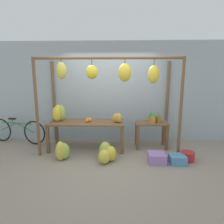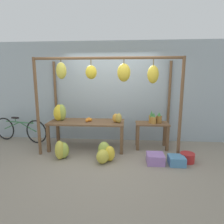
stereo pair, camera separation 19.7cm
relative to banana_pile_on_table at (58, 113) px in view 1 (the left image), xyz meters
The scene contains 15 objects.
ground_plane 1.71m from the banana_pile_on_table, 26.62° to the right, with size 20.00×20.00×0.00m, color gray.
shop_wall_back 1.56m from the banana_pile_on_table, 29.14° to the left, with size 8.00×0.08×2.80m.
stall_awning 1.59m from the banana_pile_on_table, 13.94° to the right, with size 3.29×1.31×2.25m.
display_table_main 0.78m from the banana_pile_on_table, ahead, with size 1.89×0.75×0.71m.
display_table_side 2.42m from the banana_pile_on_table, ahead, with size 0.83×0.46×0.67m.
banana_pile_on_table is the anchor object (origin of this frame).
orange_pile 0.79m from the banana_pile_on_table, ahead, with size 0.17×0.28×0.09m.
pineapple_cluster 2.43m from the banana_pile_on_table, ahead, with size 0.33×0.34×0.30m.
banana_pile_ground_left 1.05m from the banana_pile_on_table, 69.57° to the right, with size 0.36×0.34×0.43m.
banana_pile_ground_right 1.66m from the banana_pile_on_table, 31.17° to the right, with size 0.46×0.57×0.41m.
fruit_crate_white 2.62m from the banana_pile_on_table, 18.88° to the right, with size 0.36×0.35×0.21m.
blue_bucket 3.24m from the banana_pile_on_table, 12.76° to the right, with size 0.30×0.30×0.20m.
parked_bicycle 1.45m from the banana_pile_on_table, 165.98° to the left, with size 1.73×0.41×0.70m.
papaya_pile 1.51m from the banana_pile_on_table, ahead, with size 0.27×0.26×0.24m.
fruit_crate_purple 3.03m from the banana_pile_on_table, 16.81° to the right, with size 0.33×0.32×0.19m.
Camera 1 is at (0.23, -3.98, 1.81)m, focal length 30.00 mm.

